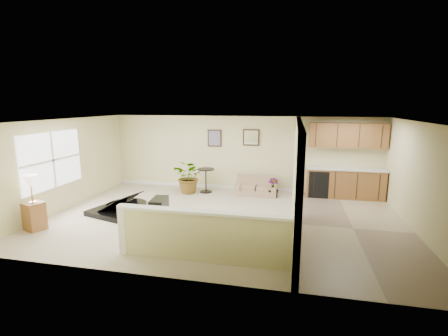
% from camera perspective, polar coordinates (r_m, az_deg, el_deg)
% --- Properties ---
extents(floor, '(9.00, 9.00, 0.00)m').
position_cam_1_polar(floor, '(8.42, -0.13, -8.92)').
color(floor, beige).
rests_on(floor, ground).
extents(back_wall, '(9.00, 0.04, 2.50)m').
position_cam_1_polar(back_wall, '(10.98, 3.21, 2.57)').
color(back_wall, beige).
rests_on(back_wall, floor).
extents(front_wall, '(9.00, 0.04, 2.50)m').
position_cam_1_polar(front_wall, '(5.28, -7.14, -7.11)').
color(front_wall, beige).
rests_on(front_wall, floor).
extents(left_wall, '(0.04, 6.00, 2.50)m').
position_cam_1_polar(left_wall, '(10.03, -26.14, 0.60)').
color(left_wall, beige).
rests_on(left_wall, floor).
extents(right_wall, '(0.04, 6.00, 2.50)m').
position_cam_1_polar(right_wall, '(8.38, 31.52, -1.81)').
color(right_wall, beige).
rests_on(right_wall, floor).
extents(ceiling, '(9.00, 6.00, 0.04)m').
position_cam_1_polar(ceiling, '(7.91, -0.14, 8.33)').
color(ceiling, silver).
rests_on(ceiling, back_wall).
extents(kitchen_vinyl, '(2.70, 6.00, 0.01)m').
position_cam_1_polar(kitchen_vinyl, '(8.38, 21.77, -9.84)').
color(kitchen_vinyl, tan).
rests_on(kitchen_vinyl, floor).
extents(interior_partition, '(0.18, 5.99, 2.50)m').
position_cam_1_polar(interior_partition, '(8.15, 12.72, -0.96)').
color(interior_partition, beige).
rests_on(interior_partition, floor).
extents(pony_half_wall, '(3.42, 0.22, 1.00)m').
position_cam_1_polar(pony_half_wall, '(6.14, -4.10, -11.66)').
color(pony_half_wall, beige).
rests_on(pony_half_wall, floor).
extents(left_window, '(0.05, 2.15, 1.45)m').
position_cam_1_polar(left_window, '(9.61, -28.00, 1.22)').
color(left_window, white).
rests_on(left_window, left_wall).
extents(wall_art_left, '(0.48, 0.04, 0.58)m').
position_cam_1_polar(wall_art_left, '(11.07, -1.67, 5.27)').
color(wall_art_left, '#331C12').
rests_on(wall_art_left, back_wall).
extents(wall_mirror, '(0.55, 0.04, 0.55)m').
position_cam_1_polar(wall_mirror, '(10.84, 4.79, 5.37)').
color(wall_mirror, '#331C12').
rests_on(wall_mirror, back_wall).
extents(kitchen_cabinets, '(2.36, 0.65, 2.33)m').
position_cam_1_polar(kitchen_cabinets, '(10.75, 19.99, -0.33)').
color(kitchen_cabinets, brown).
rests_on(kitchen_cabinets, floor).
extents(piano, '(1.75, 1.75, 1.23)m').
position_cam_1_polar(piano, '(9.22, -18.20, -4.36)').
color(piano, black).
rests_on(piano, floor).
extents(piano_bench, '(0.44, 0.74, 0.47)m').
position_cam_1_polar(piano_bench, '(8.74, -11.35, -6.75)').
color(piano_bench, black).
rests_on(piano_bench, floor).
extents(loveseat, '(1.33, 0.77, 0.75)m').
position_cam_1_polar(loveseat, '(10.60, 5.70, -3.11)').
color(loveseat, tan).
rests_on(loveseat, floor).
extents(accent_table, '(0.55, 0.55, 0.80)m').
position_cam_1_polar(accent_table, '(10.74, -3.20, -1.63)').
color(accent_table, black).
rests_on(accent_table, floor).
extents(palm_plant, '(1.23, 1.16, 1.11)m').
position_cam_1_polar(palm_plant, '(10.68, -6.07, -1.58)').
color(palm_plant, black).
rests_on(palm_plant, floor).
extents(small_plant, '(0.34, 0.34, 0.61)m').
position_cam_1_polar(small_plant, '(10.34, 8.59, -3.70)').
color(small_plant, black).
rests_on(small_plant, floor).
extents(lamp_stand, '(0.49, 0.49, 1.31)m').
position_cam_1_polar(lamp_stand, '(8.75, -30.50, -5.93)').
color(lamp_stand, brown).
rests_on(lamp_stand, floor).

